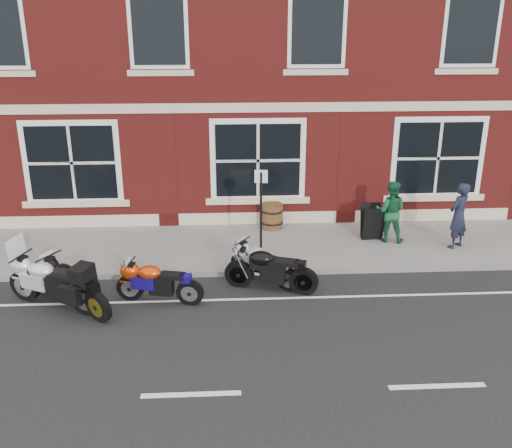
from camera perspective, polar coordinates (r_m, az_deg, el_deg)
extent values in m
plane|color=black|center=(12.08, -5.76, -8.06)|extent=(80.00, 80.00, 0.00)
cube|color=slate|center=(14.77, -5.30, -2.34)|extent=(30.00, 3.00, 0.12)
cube|color=slate|center=(13.32, -5.52, -4.94)|extent=(30.00, 0.16, 0.12)
cube|color=maroon|center=(21.15, -5.14, 20.92)|extent=(24.00, 12.00, 12.00)
cylinder|color=black|center=(13.01, -22.00, -5.69)|extent=(0.68, 0.43, 0.69)
cylinder|color=black|center=(12.02, -16.61, -7.16)|extent=(0.68, 0.43, 0.69)
cube|color=black|center=(12.38, -19.80, -4.83)|extent=(0.89, 0.61, 0.24)
ellipsoid|color=silver|center=(12.44, -20.42, -4.15)|extent=(0.71, 0.61, 0.34)
cube|color=black|center=(12.08, -18.32, -4.84)|extent=(0.65, 0.51, 0.11)
cube|color=silver|center=(12.65, -22.45, -2.05)|extent=(0.24, 0.43, 0.48)
cylinder|color=black|center=(12.40, -12.42, -6.18)|extent=(0.59, 0.24, 0.58)
cylinder|color=black|center=(12.00, -6.58, -6.75)|extent=(0.59, 0.24, 0.58)
cube|color=black|center=(12.06, -9.84, -5.15)|extent=(0.75, 0.37, 0.20)
ellipsoid|color=#B73007|center=(12.06, -10.48, -4.63)|extent=(0.56, 0.43, 0.29)
cube|color=black|center=(11.92, -8.22, -4.98)|extent=(0.53, 0.34, 0.09)
cylinder|color=black|center=(12.85, -19.50, -5.72)|extent=(0.59, 0.54, 0.67)
cylinder|color=black|center=(11.70, -15.37, -7.86)|extent=(0.59, 0.54, 0.67)
cube|color=black|center=(12.16, -17.85, -5.18)|extent=(0.80, 0.74, 0.23)
ellipsoid|color=black|center=(12.23, -18.34, -4.44)|extent=(0.69, 0.67, 0.33)
cube|color=black|center=(11.80, -16.72, -5.38)|extent=(0.61, 0.58, 0.10)
cylinder|color=black|center=(13.23, -1.34, -3.97)|extent=(0.50, 0.46, 0.57)
cylinder|color=black|center=(12.51, 3.25, -5.46)|extent=(0.50, 0.46, 0.57)
cube|color=black|center=(12.76, 0.74, -3.41)|extent=(0.68, 0.63, 0.20)
ellipsoid|color=silver|center=(12.79, 0.27, -2.82)|extent=(0.59, 0.57, 0.29)
cube|color=black|center=(12.53, 2.03, -3.51)|extent=(0.52, 0.50, 0.09)
cylinder|color=black|center=(12.67, -1.67, -4.93)|extent=(0.65, 0.32, 0.64)
cylinder|color=black|center=(12.37, 4.80, -5.65)|extent=(0.65, 0.32, 0.64)
cube|color=black|center=(12.37, 1.32, -3.85)|extent=(0.83, 0.47, 0.22)
ellipsoid|color=black|center=(12.35, 0.65, -3.27)|extent=(0.64, 0.51, 0.32)
cube|color=black|center=(12.26, 3.14, -3.70)|extent=(0.60, 0.42, 0.10)
imported|color=black|center=(15.16, 19.60, 0.79)|extent=(0.74, 0.69, 1.69)
imported|color=#16502E|center=(15.11, 13.29, 1.24)|extent=(0.93, 0.81, 1.62)
cylinder|color=#423211|center=(15.77, 1.60, 0.81)|extent=(0.60, 0.60, 0.69)
cylinder|color=black|center=(15.83, 1.60, 0.24)|extent=(0.63, 0.63, 0.05)
cylinder|color=black|center=(15.72, 1.61, 1.38)|extent=(0.63, 0.63, 0.05)
cylinder|color=black|center=(13.63, 0.50, 0.86)|extent=(0.06, 0.06, 2.13)
cube|color=silver|center=(13.34, 0.51, 4.78)|extent=(0.31, 0.05, 0.31)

